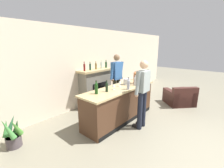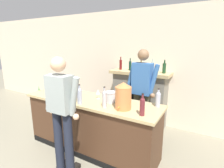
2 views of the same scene
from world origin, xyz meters
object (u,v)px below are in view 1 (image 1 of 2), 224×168
(wine_bottle_cabernet_heavy, at_px, (96,88))
(wine_bottle_port_short, at_px, (135,81))
(armchair_black, at_px, (180,98))
(wine_bottle_chardonnay_pale, at_px, (145,78))
(wine_bottle_riesling_slim, at_px, (128,84))
(wine_glass_by_dispenser, at_px, (114,86))
(ice_bucket_steel, at_px, (127,82))
(wine_glass_mid_counter, at_px, (120,82))
(copper_dispenser, at_px, (137,77))
(fireplace_stone, at_px, (96,87))
(wine_bottle_burgundy_dark, at_px, (135,76))
(wine_bottle_merlot_tall, at_px, (107,87))
(person_customer, at_px, (142,92))
(potted_plant_corner, at_px, (13,134))
(person_bartender, at_px, (117,78))

(wine_bottle_cabernet_heavy, bearing_deg, wine_bottle_port_short, -13.00)
(armchair_black, xyz_separation_m, wine_bottle_chardonnay_pale, (-1.35, 0.77, 0.88))
(wine_bottle_riesling_slim, distance_m, wine_glass_by_dispenser, 0.40)
(ice_bucket_steel, distance_m, wine_glass_mid_counter, 0.29)
(copper_dispenser, relative_size, ice_bucket_steel, 2.07)
(fireplace_stone, height_order, ice_bucket_steel, fireplace_stone)
(copper_dispenser, relative_size, wine_bottle_burgundy_dark, 1.42)
(armchair_black, bearing_deg, ice_bucket_steel, 152.85)
(wine_bottle_riesling_slim, bearing_deg, wine_bottle_merlot_tall, 151.60)
(fireplace_stone, xyz_separation_m, person_customer, (-0.37, -2.12, 0.32))
(fireplace_stone, relative_size, wine_bottle_burgundy_dark, 5.55)
(armchair_black, distance_m, wine_bottle_riesling_slim, 2.66)
(potted_plant_corner, height_order, wine_bottle_merlot_tall, wine_bottle_merlot_tall)
(wine_glass_by_dispenser, bearing_deg, ice_bucket_steel, 4.61)
(armchair_black, distance_m, wine_glass_mid_counter, 2.68)
(wine_bottle_burgundy_dark, bearing_deg, wine_glass_by_dispenser, -170.68)
(person_bartender, distance_m, wine_bottle_merlot_tall, 1.43)
(fireplace_stone, distance_m, wine_glass_mid_counter, 1.42)
(potted_plant_corner, distance_m, ice_bucket_steel, 3.12)
(wine_bottle_merlot_tall, xyz_separation_m, wine_glass_by_dispenser, (0.25, -0.01, -0.02))
(fireplace_stone, xyz_separation_m, person_bartender, (0.31, -0.72, 0.36))
(wine_bottle_merlot_tall, bearing_deg, wine_bottle_port_short, -12.99)
(armchair_black, height_order, wine_bottle_riesling_slim, wine_bottle_riesling_slim)
(fireplace_stone, xyz_separation_m, wine_bottle_merlot_tall, (-0.93, -1.40, 0.45))
(person_bartender, xyz_separation_m, copper_dispenser, (0.01, -0.82, 0.16))
(copper_dispenser, bearing_deg, person_bartender, 90.88)
(wine_bottle_chardonnay_pale, relative_size, wine_bottle_cabernet_heavy, 0.93)
(fireplace_stone, distance_m, copper_dispenser, 1.66)
(ice_bucket_steel, bearing_deg, person_bartender, 64.38)
(potted_plant_corner, xyz_separation_m, copper_dispenser, (3.20, -1.09, 0.89))
(wine_bottle_merlot_tall, bearing_deg, wine_bottle_chardonnay_pale, -7.94)
(wine_bottle_chardonnay_pale, distance_m, wine_bottle_cabernet_heavy, 1.92)
(armchair_black, bearing_deg, wine_bottle_port_short, 158.75)
(copper_dispenser, bearing_deg, wine_bottle_port_short, -161.74)
(wine_bottle_chardonnay_pale, xyz_separation_m, wine_glass_mid_counter, (-0.95, 0.30, -0.02))
(wine_bottle_burgundy_dark, distance_m, wine_glass_by_dispenser, 1.46)
(wine_bottle_burgundy_dark, height_order, wine_bottle_riesling_slim, wine_bottle_riesling_slim)
(copper_dispenser, height_order, wine_bottle_burgundy_dark, copper_dispenser)
(fireplace_stone, xyz_separation_m, wine_bottle_riesling_slim, (-0.39, -1.70, 0.46))
(copper_dispenser, relative_size, wine_bottle_chardonnay_pale, 1.32)
(wine_bottle_port_short, distance_m, wine_bottle_burgundy_dark, 0.84)
(person_customer, relative_size, wine_bottle_chardonnay_pale, 5.66)
(fireplace_stone, bearing_deg, wine_bottle_port_short, -88.24)
(ice_bucket_steel, relative_size, wine_bottle_cabernet_heavy, 0.59)
(wine_bottle_chardonnay_pale, relative_size, wine_bottle_port_short, 0.95)
(wine_bottle_chardonnay_pale, xyz_separation_m, wine_bottle_port_short, (-0.61, -0.00, 0.01))
(wine_bottle_burgundy_dark, bearing_deg, wine_glass_mid_counter, -172.41)
(wine_bottle_merlot_tall, distance_m, wine_glass_mid_counter, 0.65)
(ice_bucket_steel, bearing_deg, copper_dispenser, -28.64)
(copper_dispenser, xyz_separation_m, wine_bottle_cabernet_heavy, (-1.56, 0.21, -0.06))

